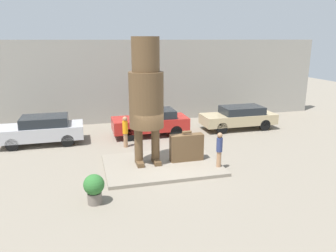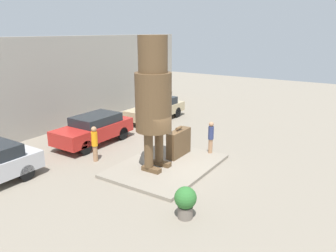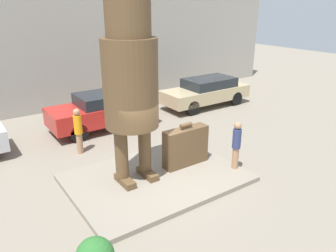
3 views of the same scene
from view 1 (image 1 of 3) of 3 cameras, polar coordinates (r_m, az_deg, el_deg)
name	(u,v)px [view 1 (image 1 of 3)]	position (r m, az deg, el deg)	size (l,w,h in m)	color
ground_plane	(162,166)	(14.99, -1.10, -7.04)	(60.00, 60.00, 0.00)	gray
pedestal	(162,165)	(14.97, -1.10, -6.79)	(5.12, 3.72, 0.14)	gray
building_backdrop	(131,81)	(22.84, -6.53, 7.72)	(28.00, 0.60, 5.56)	gray
statue_figure	(146,92)	(14.18, -3.83, 5.94)	(1.51, 1.51, 5.57)	brown
giant_suitcase	(187,147)	(15.14, 3.25, -3.73)	(1.54, 0.44, 1.43)	brown
tourist	(219,148)	(14.47, 8.93, -3.84)	(0.27, 0.27, 1.56)	#A87A56
parked_car_silver	(42,129)	(19.13, -21.07, -0.55)	(4.44, 1.85, 1.56)	#B7B7BC
parked_car_red	(151,122)	(19.50, -3.01, 0.77)	(4.44, 1.83, 1.55)	#B2231E
parked_car_tan	(239,117)	(21.38, 12.26, 1.59)	(4.71, 1.78, 1.46)	tan
planter_pot	(94,187)	(11.86, -12.75, -10.39)	(0.73, 0.73, 1.09)	#70665B
worker_hivis	(125,130)	(17.46, -7.45, -0.78)	(0.29, 0.29, 1.68)	#A87A56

